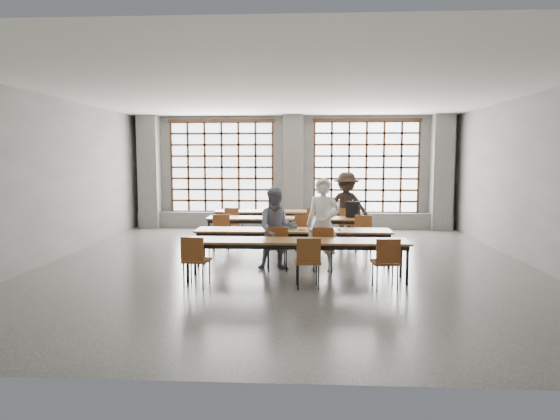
% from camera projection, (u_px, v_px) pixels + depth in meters
% --- Properties ---
extents(floor, '(11.00, 11.00, 0.00)m').
position_uv_depth(floor, '(286.00, 264.00, 10.35)').
color(floor, '#464644').
rests_on(floor, ground).
extents(ceiling, '(11.00, 11.00, 0.00)m').
position_uv_depth(ceiling, '(286.00, 93.00, 9.98)').
color(ceiling, silver).
rests_on(ceiling, floor).
extents(wall_back, '(10.00, 0.00, 10.00)m').
position_uv_depth(wall_back, '(294.00, 172.00, 15.62)').
color(wall_back, '#5D5D5B').
rests_on(wall_back, floor).
extents(wall_front, '(10.00, 0.00, 10.00)m').
position_uv_depth(wall_front, '(262.00, 206.00, 4.70)').
color(wall_front, '#5D5D5B').
rests_on(wall_front, floor).
extents(wall_left, '(0.00, 11.00, 11.00)m').
position_uv_depth(wall_left, '(48.00, 179.00, 10.43)').
color(wall_left, '#5D5D5B').
rests_on(wall_left, floor).
extents(wall_right, '(0.00, 11.00, 11.00)m').
position_uv_depth(wall_right, '(538.00, 180.00, 9.89)').
color(wall_right, '#5D5D5B').
rests_on(wall_right, floor).
extents(column_left, '(0.60, 0.55, 3.50)m').
position_uv_depth(column_left, '(150.00, 172.00, 15.59)').
color(column_left, '#555553').
rests_on(column_left, floor).
extents(column_mid, '(0.60, 0.55, 3.50)m').
position_uv_depth(column_mid, '(293.00, 172.00, 15.35)').
color(column_mid, '#555553').
rests_on(column_mid, floor).
extents(column_right, '(0.60, 0.55, 3.50)m').
position_uv_depth(column_right, '(442.00, 173.00, 15.10)').
color(column_right, '#555553').
rests_on(column_right, floor).
extents(window_left, '(3.32, 0.12, 3.00)m').
position_uv_depth(window_left, '(222.00, 167.00, 15.65)').
color(window_left, white).
rests_on(window_left, wall_back).
extents(window_right, '(3.32, 0.12, 3.00)m').
position_uv_depth(window_right, '(366.00, 167.00, 15.41)').
color(window_right, white).
rests_on(window_right, wall_back).
extents(sill_ledge, '(9.80, 0.35, 0.50)m').
position_uv_depth(sill_ledge, '(293.00, 220.00, 15.58)').
color(sill_ledge, '#555553').
rests_on(sill_ledge, floor).
extents(desk_row_a, '(4.00, 0.70, 0.73)m').
position_uv_depth(desk_row_a, '(287.00, 213.00, 13.86)').
color(desk_row_a, brown).
rests_on(desk_row_a, floor).
extents(desk_row_b, '(4.00, 0.70, 0.73)m').
position_uv_depth(desk_row_b, '(288.00, 220.00, 12.33)').
color(desk_row_b, brown).
rests_on(desk_row_b, floor).
extents(desk_row_c, '(4.00, 0.70, 0.73)m').
position_uv_depth(desk_row_c, '(293.00, 233.00, 10.26)').
color(desk_row_c, brown).
rests_on(desk_row_c, floor).
extents(desk_row_d, '(4.00, 0.70, 0.73)m').
position_uv_depth(desk_row_d, '(297.00, 243.00, 8.97)').
color(desk_row_d, brown).
rests_on(desk_row_d, floor).
extents(chair_back_left, '(0.50, 0.50, 0.88)m').
position_uv_depth(chair_back_left, '(233.00, 220.00, 13.33)').
color(chair_back_left, brown).
rests_on(chair_back_left, floor).
extents(chair_back_mid, '(0.52, 0.53, 0.88)m').
position_uv_depth(chair_back_mid, '(315.00, 221.00, 13.21)').
color(chair_back_mid, brown).
rests_on(chair_back_mid, floor).
extents(chair_back_right, '(0.45, 0.46, 0.88)m').
position_uv_depth(chair_back_right, '(346.00, 221.00, 13.16)').
color(chair_back_right, brown).
rests_on(chair_back_right, floor).
extents(chair_mid_left, '(0.53, 0.53, 0.88)m').
position_uv_depth(chair_mid_left, '(221.00, 228.00, 11.81)').
color(chair_mid_left, brown).
rests_on(chair_mid_left, floor).
extents(chair_mid_centre, '(0.47, 0.47, 0.88)m').
position_uv_depth(chair_mid_centre, '(304.00, 229.00, 11.70)').
color(chair_mid_centre, brown).
rests_on(chair_mid_centre, floor).
extents(chair_mid_right, '(0.49, 0.49, 0.88)m').
position_uv_depth(chair_mid_right, '(363.00, 229.00, 11.63)').
color(chair_mid_right, brown).
rests_on(chair_mid_right, floor).
extents(chair_front_left, '(0.47, 0.48, 0.88)m').
position_uv_depth(chair_front_left, '(277.00, 244.00, 9.67)').
color(chair_front_left, brown).
rests_on(chair_front_left, floor).
extents(chair_front_right, '(0.44, 0.44, 0.88)m').
position_uv_depth(chair_front_right, '(323.00, 244.00, 9.62)').
color(chair_front_right, brown).
rests_on(chair_front_right, floor).
extents(chair_near_left, '(0.48, 0.48, 0.88)m').
position_uv_depth(chair_near_left, '(195.00, 256.00, 8.45)').
color(chair_near_left, brown).
rests_on(chair_near_left, floor).
extents(chair_near_mid, '(0.45, 0.46, 0.88)m').
position_uv_depth(chair_near_mid, '(308.00, 258.00, 8.34)').
color(chair_near_mid, brown).
rests_on(chair_near_mid, floor).
extents(chair_near_right, '(0.45, 0.46, 0.88)m').
position_uv_depth(chair_near_right, '(386.00, 258.00, 8.27)').
color(chair_near_right, brown).
rests_on(chair_near_right, floor).
extents(student_male, '(0.75, 0.59, 1.81)m').
position_uv_depth(student_male, '(323.00, 224.00, 9.71)').
color(student_male, white).
rests_on(student_male, floor).
extents(student_female, '(0.86, 0.71, 1.63)m').
position_uv_depth(student_female, '(277.00, 229.00, 9.77)').
color(student_female, '#19224B').
rests_on(student_female, floor).
extents(student_back, '(1.23, 0.77, 1.82)m').
position_uv_depth(student_back, '(346.00, 206.00, 13.25)').
color(student_back, black).
rests_on(student_back, floor).
extents(laptop_front, '(0.37, 0.31, 0.26)m').
position_uv_depth(laptop_front, '(320.00, 226.00, 10.33)').
color(laptop_front, '#BBBABF').
rests_on(laptop_front, desk_row_c).
extents(laptop_back, '(0.45, 0.42, 0.26)m').
position_uv_depth(laptop_back, '(335.00, 209.00, 13.88)').
color(laptop_back, '#A9A9AE').
rests_on(laptop_back, desk_row_a).
extents(mouse, '(0.11, 0.08, 0.04)m').
position_uv_depth(mouse, '(339.00, 229.00, 10.18)').
color(mouse, white).
rests_on(mouse, desk_row_c).
extents(green_box, '(0.27, 0.16, 0.09)m').
position_uv_depth(green_box, '(291.00, 227.00, 10.33)').
color(green_box, '#297E2C').
rests_on(green_box, desk_row_c).
extents(phone, '(0.13, 0.07, 0.01)m').
position_uv_depth(phone, '(302.00, 230.00, 10.15)').
color(phone, black).
rests_on(phone, desk_row_c).
extents(paper_sheet_a, '(0.33, 0.25, 0.00)m').
position_uv_depth(paper_sheet_a, '(264.00, 217.00, 12.41)').
color(paper_sheet_a, white).
rests_on(paper_sheet_a, desk_row_b).
extents(paper_sheet_b, '(0.31, 0.24, 0.00)m').
position_uv_depth(paper_sheet_b, '(276.00, 218.00, 12.29)').
color(paper_sheet_b, silver).
rests_on(paper_sheet_b, desk_row_b).
extents(paper_sheet_c, '(0.34, 0.28, 0.00)m').
position_uv_depth(paper_sheet_c, '(292.00, 217.00, 12.32)').
color(paper_sheet_c, silver).
rests_on(paper_sheet_c, desk_row_b).
extents(backpack, '(0.37, 0.31, 0.40)m').
position_uv_depth(backpack, '(353.00, 210.00, 12.27)').
color(backpack, black).
rests_on(backpack, desk_row_b).
extents(plastic_bag, '(0.32, 0.29, 0.29)m').
position_uv_depth(plastic_bag, '(319.00, 206.00, 13.84)').
color(plastic_bag, white).
rests_on(plastic_bag, desk_row_a).
extents(red_pouch, '(0.21, 0.13, 0.06)m').
position_uv_depth(red_pouch, '(197.00, 257.00, 8.53)').
color(red_pouch, maroon).
rests_on(red_pouch, chair_near_left).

